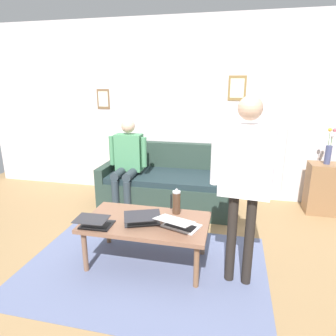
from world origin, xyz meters
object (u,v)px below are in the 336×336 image
at_px(person_standing, 246,170).
at_px(coffee_table, 146,225).
at_px(laptop_left, 179,224).
at_px(laptop_center, 95,223).
at_px(laptop_right, 142,220).
at_px(couch, 167,185).
at_px(person_seated, 127,159).
at_px(french_press, 176,202).
at_px(flower_vase, 329,150).
at_px(side_shelf, 323,189).

bearing_deg(person_standing, coffee_table, -6.37).
bearing_deg(laptop_left, coffee_table, -14.46).
distance_m(laptop_center, laptop_right, 0.44).
xyz_separation_m(couch, coffee_table, (-0.13, 1.48, 0.11)).
height_order(coffee_table, laptop_right, laptop_right).
relative_size(couch, coffee_table, 1.51).
bearing_deg(person_seated, french_press, 131.40).
distance_m(laptop_left, laptop_right, 0.36).
bearing_deg(french_press, laptop_center, 34.22).
distance_m(laptop_right, flower_vase, 2.73).
bearing_deg(french_press, laptop_left, 105.57).
distance_m(laptop_left, side_shelf, 2.46).
distance_m(couch, coffee_table, 1.49).
distance_m(laptop_left, laptop_center, 0.78).
bearing_deg(coffee_table, laptop_right, 76.29).
bearing_deg(person_standing, side_shelf, -122.40).
height_order(laptop_right, person_standing, person_standing).
distance_m(french_press, side_shelf, 2.31).
height_order(coffee_table, flower_vase, flower_vase).
distance_m(person_standing, person_seated, 2.08).
height_order(laptop_right, french_press, french_press).
height_order(french_press, side_shelf, french_press).
height_order(flower_vase, person_seated, person_seated).
distance_m(french_press, person_standing, 0.87).
relative_size(french_press, side_shelf, 0.38).
bearing_deg(couch, laptop_center, 80.26).
bearing_deg(coffee_table, french_press, -138.68).
bearing_deg(couch, person_seated, 23.48).
relative_size(laptop_left, french_press, 1.60).
relative_size(laptop_center, person_seated, 0.26).
bearing_deg(flower_vase, laptop_right, 40.60).
bearing_deg(laptop_center, person_standing, -174.12).
height_order(laptop_center, flower_vase, flower_vase).
height_order(coffee_table, side_shelf, side_shelf).
distance_m(coffee_table, person_standing, 1.11).
xyz_separation_m(couch, laptop_center, (0.29, 1.72, 0.20)).
bearing_deg(flower_vase, french_press, 39.40).
bearing_deg(flower_vase, side_shelf, -28.09).
bearing_deg(person_standing, laptop_center, 5.88).
bearing_deg(laptop_left, laptop_center, 10.93).
xyz_separation_m(laptop_left, french_press, (0.09, -0.31, 0.08)).
relative_size(laptop_left, flower_vase, 0.89).
height_order(couch, laptop_right, couch).
bearing_deg(person_seated, couch, -156.52).
height_order(laptop_center, person_seated, person_seated).
height_order(french_press, person_standing, person_standing).
height_order(laptop_center, laptop_right, laptop_right).
bearing_deg(couch, person_standing, 123.02).
relative_size(french_press, flower_vase, 0.56).
xyz_separation_m(laptop_left, side_shelf, (-1.69, -1.78, -0.16)).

